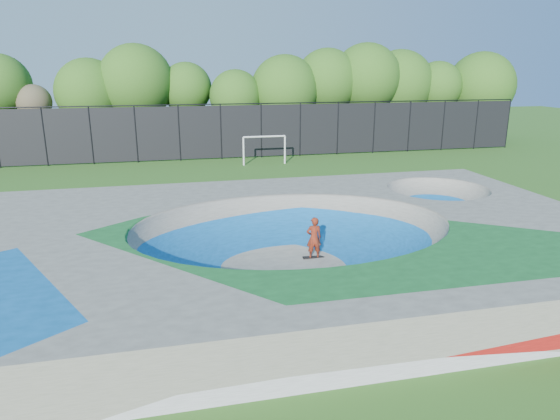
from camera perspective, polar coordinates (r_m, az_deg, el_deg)
The scene contains 7 objects.
ground at distance 17.46m, azimuth 1.37°, elevation -6.20°, with size 120.00×120.00×0.00m, color #295718.
skate_deck at distance 17.19m, azimuth 1.38°, elevation -3.88°, with size 22.00×14.00×1.50m, color gray.
skater at distance 17.75m, azimuth 3.90°, elevation -3.21°, with size 0.56×0.37×1.53m, color red.
skateboard at distance 18.00m, azimuth 3.85°, elevation -5.43°, with size 0.78×0.22×0.05m, color black.
soccer_goal at distance 34.88m, azimuth -1.80°, elevation 7.48°, with size 3.05×0.12×2.01m.
fence at distance 37.14m, azimuth -6.76°, elevation 8.99°, with size 48.09×0.09×4.04m.
treeline at distance 42.26m, azimuth -2.94°, elevation 13.97°, with size 53.07×7.63×8.58m.
Camera 1 is at (-4.04, -15.64, 6.62)m, focal length 32.00 mm.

